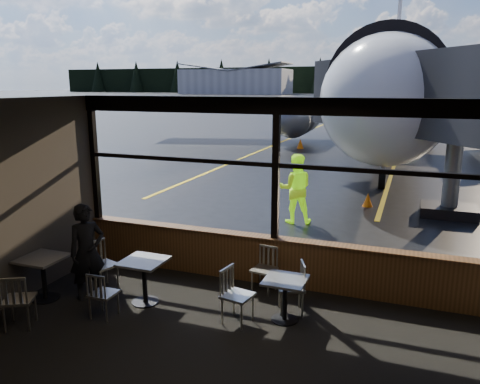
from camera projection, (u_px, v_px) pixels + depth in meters
The scene contains 29 objects.
ground_plane at pixel (408, 100), 118.49m from camera, with size 520.00×520.00×0.00m, color black.
carpet_floor at pixel (210, 371), 6.18m from camera, with size 8.00×6.00×0.01m, color black.
ceiling at pixel (205, 103), 5.40m from camera, with size 8.00×6.00×0.04m, color #38332D.
window_sill at pixel (274, 262), 8.82m from camera, with size 8.00×0.28×0.90m, color brown.
window_header at pixel (277, 106), 8.18m from camera, with size 8.00×0.18×0.30m, color black.
mullion_left at pixel (94, 159), 9.78m from camera, with size 0.12×0.12×2.60m, color black.
mullion_centre at pixel (276, 170), 8.43m from camera, with size 0.12×0.12×2.60m, color black.
window_transom at pixel (276, 165), 8.41m from camera, with size 8.00×0.10×0.08m, color black.
airliner at pixel (395, 47), 27.85m from camera, with size 32.35×38.82×11.86m, color silver, non-canonical shape.
jet_bridge at pixel (468, 134), 12.17m from camera, with size 9.27×11.33×4.94m, color #2C2C2F, non-canonical shape.
cafe_table_near at pixel (285, 300), 7.45m from camera, with size 0.65×0.65×0.72m, color gray, non-canonical shape.
cafe_table_mid at pixel (145, 282), 8.06m from camera, with size 0.72×0.72×0.79m, color #9C988F, non-canonical shape.
cafe_table_left at pixel (44, 278), 8.19m from camera, with size 0.72×0.72×0.79m, color gray, non-canonical shape.
chair_near_e at pixel (291, 288), 7.71m from camera, with size 0.48×0.48×0.88m, color #B0AC9F, non-canonical shape.
chair_near_w at pixel (238, 296), 7.36m from camera, with size 0.50×0.50×0.92m, color beige, non-canonical shape.
chair_near_n at pixel (264, 270), 8.49m from camera, with size 0.46×0.46×0.84m, color #AAA59A, non-canonical shape.
chair_mid_s at pixel (104, 294), 7.55m from camera, with size 0.44×0.44×0.81m, color #B4AFA3, non-canonical shape.
chair_mid_w at pixel (103, 266), 8.59m from camera, with size 0.50×0.50×0.92m, color #AFAA9E, non-canonical shape.
chair_left_s at pixel (19, 300), 7.23m from camera, with size 0.50×0.50×0.91m, color #BBB6A9, non-canonical shape.
passenger at pixel (87, 252), 8.17m from camera, with size 0.63×0.41×1.72m, color black.
ground_crew at pixel (295, 189), 12.74m from camera, with size 0.92×0.72×1.90m, color #BFF219.
cone_nose at pixel (368, 200), 14.56m from camera, with size 0.32×0.32×0.44m, color #FF4608.
cone_wing at pixel (300, 144), 27.89m from camera, with size 0.41×0.41×0.57m, color #F15307.
hangar_left at pixel (235, 81), 195.93m from camera, with size 45.00×18.00×11.00m, color silver, non-canonical shape.
hangar_mid at pixel (413, 81), 176.72m from camera, with size 38.00×15.00×10.00m, color silver, non-canonical shape.
fuel_tank_a at pixel (332, 87), 184.66m from camera, with size 8.00×8.00×6.00m, color silver.
fuel_tank_b at pixel (357, 87), 181.25m from camera, with size 8.00×8.00×6.00m, color silver.
fuel_tank_c at pixel (384, 87), 177.84m from camera, with size 8.00×8.00×6.00m, color silver.
treeline at pixel (414, 79), 199.32m from camera, with size 360.00×3.00×12.00m, color black.
Camera 1 is at (2.30, -8.01, 3.71)m, focal length 35.00 mm.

